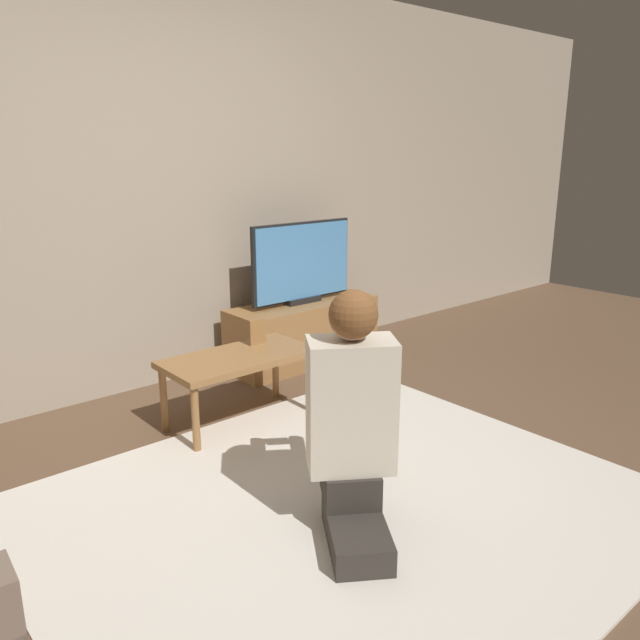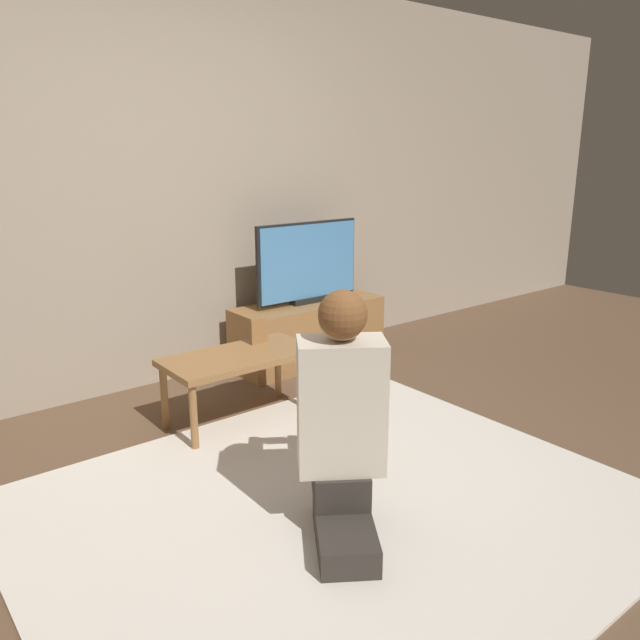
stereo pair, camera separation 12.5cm
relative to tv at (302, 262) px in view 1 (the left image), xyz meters
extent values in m
plane|color=brown|center=(-1.08, -1.61, -0.73)|extent=(10.00, 10.00, 0.00)
cube|color=tan|center=(-1.08, 0.32, 0.57)|extent=(10.00, 0.06, 2.60)
cube|color=silver|center=(-1.08, -1.61, -0.72)|extent=(2.52, 2.16, 0.02)
cube|color=olive|center=(0.00, 0.00, -0.51)|extent=(1.12, 0.39, 0.44)
cube|color=black|center=(0.00, 0.00, -0.27)|extent=(0.28, 0.08, 0.04)
cube|color=black|center=(0.00, 0.00, 0.01)|extent=(0.84, 0.03, 0.55)
cube|color=#4C8CC6|center=(0.00, 0.00, 0.01)|extent=(0.81, 0.04, 0.52)
cube|color=olive|center=(-0.92, -0.57, -0.35)|extent=(0.84, 0.42, 0.04)
cylinder|color=olive|center=(-1.30, -0.74, -0.55)|extent=(0.04, 0.04, 0.36)
cylinder|color=olive|center=(-0.54, -0.74, -0.55)|extent=(0.04, 0.04, 0.36)
cylinder|color=olive|center=(-1.30, -0.40, -0.55)|extent=(0.04, 0.04, 0.36)
cylinder|color=olive|center=(-0.54, -0.40, -0.55)|extent=(0.04, 0.04, 0.36)
cube|color=#332D28|center=(-1.23, -1.84, -0.66)|extent=(0.42, 0.47, 0.11)
cube|color=#332D28|center=(-1.14, -1.71, -0.54)|extent=(0.32, 0.32, 0.14)
cube|color=beige|center=(-1.14, -1.71, -0.20)|extent=(0.39, 0.36, 0.54)
sphere|color=tan|center=(-1.14, -1.71, 0.16)|extent=(0.18, 0.18, 0.18)
sphere|color=brown|center=(-1.15, -1.73, 0.17)|extent=(0.19, 0.19, 0.19)
cube|color=black|center=(-0.94, -1.40, -0.17)|extent=(0.13, 0.11, 0.04)
cylinder|color=beige|center=(-0.92, -1.56, -0.17)|extent=(0.23, 0.29, 0.07)
cylinder|color=beige|center=(-1.09, -1.44, -0.17)|extent=(0.23, 0.29, 0.07)
cube|color=olive|center=(-0.73, -0.48, -0.26)|extent=(0.11, 0.01, 0.15)
camera|label=1|loc=(-2.71, -3.34, 0.77)|focal=35.00mm
camera|label=2|loc=(-2.61, -3.42, 0.77)|focal=35.00mm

